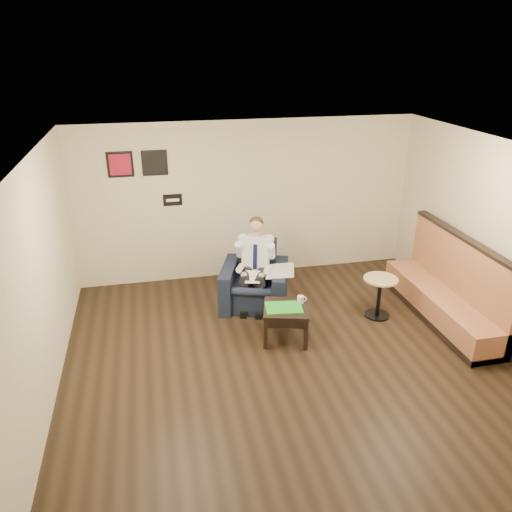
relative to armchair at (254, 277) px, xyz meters
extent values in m
plane|color=black|center=(0.14, -1.77, -0.50)|extent=(6.00, 6.00, 0.00)
cube|color=beige|center=(0.14, 1.23, 0.90)|extent=(6.00, 0.02, 2.80)
cube|color=beige|center=(0.14, -4.77, 0.90)|extent=(6.00, 0.02, 2.80)
cube|color=beige|center=(-2.86, -1.77, 0.90)|extent=(0.02, 6.00, 2.80)
cube|color=beige|center=(3.14, -1.77, 0.90)|extent=(0.02, 6.00, 2.80)
cube|color=white|center=(0.14, -1.77, 2.30)|extent=(6.00, 6.00, 0.02)
cube|color=black|center=(-1.16, 1.22, 1.00)|extent=(0.32, 0.02, 0.20)
cube|color=#AC1530|center=(-1.96, 1.22, 1.65)|extent=(0.42, 0.03, 0.42)
cube|color=black|center=(-1.41, 1.22, 1.65)|extent=(0.42, 0.03, 0.42)
cube|color=black|center=(0.00, 0.00, 0.00)|extent=(1.30, 1.30, 0.99)
cube|color=white|center=(-0.08, -0.23, 0.11)|extent=(0.30, 0.37, 0.01)
cube|color=silver|center=(0.36, -0.24, 0.18)|extent=(0.56, 0.64, 0.01)
cube|color=black|center=(0.22, -1.10, -0.24)|extent=(0.77, 0.77, 0.51)
cube|color=green|center=(0.18, -1.11, 0.02)|extent=(0.56, 0.43, 0.01)
cylinder|color=white|center=(0.46, -1.02, 0.07)|extent=(0.12, 0.12, 0.11)
cube|color=black|center=(0.32, -0.94, 0.02)|extent=(0.18, 0.14, 0.01)
cube|color=#A4633F|center=(2.73, -1.05, 0.16)|extent=(0.61, 2.56, 1.31)
cylinder|color=tan|center=(1.81, -0.79, -0.17)|extent=(0.66, 0.66, 0.65)
camera|label=1|loc=(-1.54, -7.07, 3.49)|focal=35.00mm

